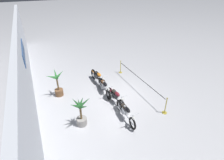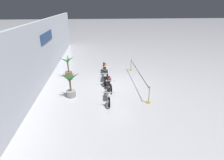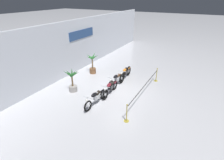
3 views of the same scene
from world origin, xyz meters
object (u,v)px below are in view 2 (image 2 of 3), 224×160
object	(u,v)px
stanchion_mid_left	(131,66)
motorcycle_black_0	(109,93)
potted_palm_left_of_row	(70,86)
potted_palm_right_of_row	(68,69)
stanchion_far_left	(142,81)
motorcycle_black_2	(105,75)
motorcycle_orange_3	(105,69)
motorcycle_maroon_1	(109,82)

from	to	relation	value
stanchion_mid_left	motorcycle_black_0	bearing A→B (deg)	155.21
potted_palm_left_of_row	potted_palm_right_of_row	size ratio (longest dim) A/B	0.93
stanchion_far_left	stanchion_mid_left	xyz separation A→B (m)	(3.84, 0.00, -0.30)
motorcycle_black_0	potted_palm_left_of_row	world-z (taller)	potted_palm_left_of_row
motorcycle_black_2	stanchion_far_left	world-z (taller)	stanchion_far_left
motorcycle_black_2	potted_palm_right_of_row	world-z (taller)	potted_palm_right_of_row
motorcycle_black_2	motorcycle_orange_3	world-z (taller)	motorcycle_orange_3
motorcycle_maroon_1	potted_palm_right_of_row	xyz separation A→B (m)	(2.30, 2.98, 0.25)
motorcycle_black_2	stanchion_far_left	distance (m)	2.90
motorcycle_black_2	potted_palm_left_of_row	size ratio (longest dim) A/B	1.37
motorcycle_black_0	motorcycle_maroon_1	world-z (taller)	same
potted_palm_right_of_row	stanchion_far_left	world-z (taller)	potted_palm_right_of_row
motorcycle_black_2	potted_palm_right_of_row	size ratio (longest dim) A/B	1.28
motorcycle_black_0	potted_palm_right_of_row	bearing A→B (deg)	36.85
motorcycle_orange_3	potted_palm_right_of_row	xyz separation A→B (m)	(-0.30, 2.85, 0.24)
stanchion_mid_left	motorcycle_orange_3	bearing A→B (deg)	109.44
motorcycle_black_0	motorcycle_orange_3	world-z (taller)	motorcycle_orange_3
motorcycle_maroon_1	potted_palm_right_of_row	world-z (taller)	potted_palm_right_of_row
stanchion_far_left	motorcycle_orange_3	bearing A→B (deg)	36.19
motorcycle_black_0	potted_palm_right_of_row	xyz separation A→B (m)	(3.78, 2.83, 0.25)
motorcycle_maroon_1	motorcycle_orange_3	size ratio (longest dim) A/B	0.90
motorcycle_maroon_1	motorcycle_orange_3	distance (m)	2.60
motorcycle_maroon_1	stanchion_mid_left	bearing A→B (deg)	-31.81
motorcycle_maroon_1	motorcycle_black_2	distance (m)	1.32
potted_palm_left_of_row	stanchion_far_left	world-z (taller)	potted_palm_left_of_row
stanchion_mid_left	stanchion_far_left	bearing A→B (deg)	180.00
motorcycle_maroon_1	potted_palm_right_of_row	bearing A→B (deg)	52.27
potted_palm_right_of_row	motorcycle_orange_3	bearing A→B (deg)	-84.04
potted_palm_right_of_row	stanchion_mid_left	bearing A→B (deg)	-77.95
motorcycle_orange_3	motorcycle_black_2	bearing A→B (deg)	176.88
motorcycle_orange_3	stanchion_mid_left	xyz separation A→B (m)	(0.79, -2.23, -0.11)
motorcycle_orange_3	potted_palm_left_of_row	bearing A→B (deg)	146.80
motorcycle_maroon_1	motorcycle_orange_3	bearing A→B (deg)	2.85
potted_palm_right_of_row	stanchion_far_left	distance (m)	5.78
motorcycle_black_2	motorcycle_maroon_1	bearing A→B (deg)	-171.30
motorcycle_maroon_1	stanchion_far_left	bearing A→B (deg)	-102.03
motorcycle_maroon_1	stanchion_mid_left	distance (m)	3.99
potted_palm_left_of_row	stanchion_far_left	size ratio (longest dim) A/B	0.30
motorcycle_maroon_1	motorcycle_black_0	bearing A→B (deg)	174.40
potted_palm_right_of_row	motorcycle_black_2	bearing A→B (deg)	-109.78
potted_palm_left_of_row	stanchion_mid_left	world-z (taller)	potted_palm_left_of_row
motorcycle_black_0	potted_palm_left_of_row	xyz separation A→B (m)	(0.60, 2.26, 0.29)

